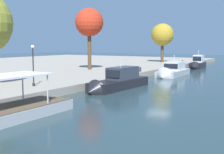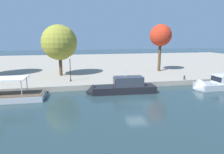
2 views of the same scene
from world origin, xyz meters
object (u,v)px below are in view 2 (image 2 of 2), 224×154
Objects in this scene: lamp_post at (70,68)px; tree_0 at (161,36)px; motor_yacht_2 at (120,88)px; tree_2 at (59,42)px; mooring_bollard_1 at (184,77)px; motor_yacht_3 at (219,85)px.

lamp_post is 0.41× the size of tree_0.
lamp_post is at bearing -161.04° from tree_0.
tree_2 is (-9.20, 10.88, 6.61)m from motor_yacht_2.
lamp_post is (-7.27, 5.54, 2.48)m from motor_yacht_2.
tree_0 is at bearing 18.96° from lamp_post.
tree_0 is (19.02, 6.53, 5.17)m from lamp_post.
lamp_post is at bearing -34.14° from motor_yacht_2.
mooring_bollard_1 is (12.28, 2.98, 0.55)m from motor_yacht_2.
motor_yacht_2 is at bearing -166.36° from mooring_bollard_1.
motor_yacht_2 is 1.06× the size of motor_yacht_3.
mooring_bollard_1 is 11.55m from tree_0.
mooring_bollard_1 is 23.67m from tree_2.
motor_yacht_3 is at bearing -70.53° from tree_0.
motor_yacht_2 is 14.06× the size of mooring_bollard_1.
motor_yacht_3 is 15.59m from tree_0.
motor_yacht_2 is 1.09× the size of tree_2.
motor_yacht_2 is 12.65m from mooring_bollard_1.
motor_yacht_2 is at bearing -134.21° from tree_0.
tree_0 is at bearing 3.27° from tree_2.
motor_yacht_2 is 18.50m from tree_0.
lamp_post is at bearing -70.11° from tree_2.
tree_0 reaches higher than lamp_post.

